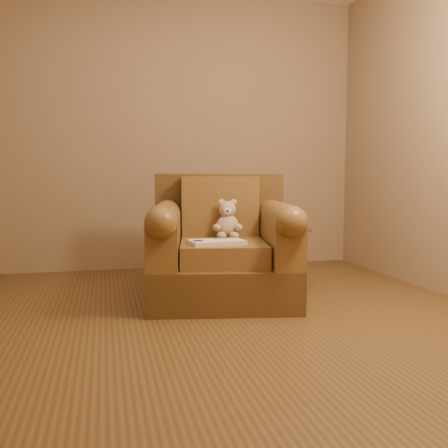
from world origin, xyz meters
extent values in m
plane|color=brown|center=(0.00, 0.00, 0.00)|extent=(4.00, 4.00, 0.00)
cube|color=#93755A|center=(0.00, 2.00, 1.35)|extent=(4.00, 0.02, 2.70)
cube|color=brown|center=(0.30, 0.56, 0.14)|extent=(1.19, 1.15, 0.29)
cube|color=brown|center=(0.37, 0.99, 0.61)|extent=(1.04, 0.28, 0.64)
cube|color=brown|center=(0.29, 0.51, 0.37)|extent=(0.72, 0.82, 0.15)
cube|color=brown|center=(0.35, 0.86, 0.68)|extent=(0.62, 0.27, 0.46)
cube|color=brown|center=(-0.12, 0.58, 0.45)|extent=(0.36, 0.90, 0.33)
cube|color=brown|center=(0.70, 0.44, 0.45)|extent=(0.36, 0.90, 0.33)
cylinder|color=brown|center=(-0.12, 0.58, 0.62)|extent=(0.36, 0.90, 0.21)
cylinder|color=brown|center=(0.70, 0.44, 0.62)|extent=(0.36, 0.90, 0.21)
ellipsoid|color=tan|center=(0.37, 0.70, 0.53)|extent=(0.18, 0.16, 0.18)
sphere|color=tan|center=(0.37, 0.71, 0.66)|extent=(0.13, 0.13, 0.13)
ellipsoid|color=tan|center=(0.33, 0.72, 0.71)|extent=(0.05, 0.03, 0.05)
ellipsoid|color=tan|center=(0.42, 0.70, 0.71)|extent=(0.05, 0.03, 0.05)
ellipsoid|color=beige|center=(0.36, 0.65, 0.65)|extent=(0.06, 0.04, 0.05)
sphere|color=black|center=(0.35, 0.63, 0.65)|extent=(0.02, 0.02, 0.02)
ellipsoid|color=tan|center=(0.27, 0.64, 0.53)|extent=(0.06, 0.11, 0.06)
ellipsoid|color=tan|center=(0.43, 0.61, 0.53)|extent=(0.06, 0.11, 0.06)
ellipsoid|color=tan|center=(0.30, 0.60, 0.47)|extent=(0.07, 0.11, 0.06)
ellipsoid|color=tan|center=(0.39, 0.58, 0.47)|extent=(0.07, 0.11, 0.06)
cube|color=beige|center=(0.21, 0.37, 0.46)|extent=(0.39, 0.26, 0.03)
cube|color=white|center=(0.12, 0.36, 0.47)|extent=(0.20, 0.24, 0.00)
cube|color=white|center=(0.30, 0.38, 0.47)|extent=(0.20, 0.24, 0.00)
cube|color=beige|center=(0.21, 0.37, 0.47)|extent=(0.03, 0.22, 0.00)
cube|color=#0F1638|center=(0.08, 0.35, 0.47)|extent=(0.07, 0.08, 0.00)
cube|color=slate|center=(0.29, 0.45, 0.47)|extent=(0.17, 0.06, 0.00)
cylinder|color=gold|center=(0.88, 0.74, 0.01)|extent=(0.28, 0.28, 0.02)
cylinder|color=gold|center=(0.88, 0.74, 0.25)|extent=(0.03, 0.03, 0.46)
cylinder|color=gold|center=(0.88, 0.74, 0.49)|extent=(0.36, 0.36, 0.02)
cylinder|color=gold|center=(0.88, 0.74, 0.48)|extent=(0.03, 0.03, 0.02)
camera|label=1|loc=(-0.53, -2.95, 0.90)|focal=40.00mm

